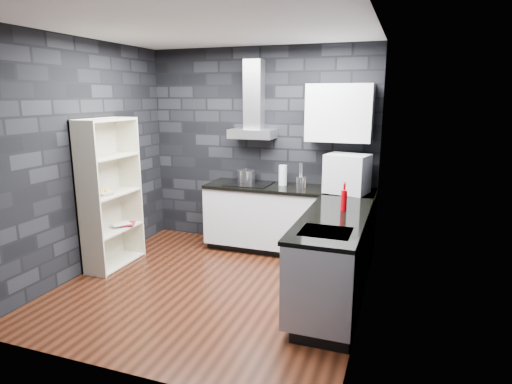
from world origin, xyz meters
The scene contains 28 objects.
ground centered at (0.00, 0.00, 0.00)m, with size 3.20×3.20×0.00m, color #3A190D.
ceiling centered at (0.00, 0.00, 2.70)m, with size 3.20×3.20×0.00m, color white.
wall_back centered at (0.00, 1.62, 1.35)m, with size 3.20×0.05×2.70m, color black.
wall_front centered at (0.00, -1.62, 1.35)m, with size 3.20×0.05×2.70m, color black.
wall_left centered at (-1.62, 0.00, 1.35)m, with size 0.05×3.20×2.70m, color black.
wall_right centered at (1.62, 0.00, 1.35)m, with size 0.05×3.20×2.70m, color black.
toekick_back centered at (0.50, 1.34, 0.05)m, with size 2.18×0.50×0.10m, color black.
toekick_right centered at (1.34, 0.10, 0.05)m, with size 0.50×1.78×0.10m, color black.
counter_back_cab centered at (0.50, 1.30, 0.48)m, with size 2.20×0.60×0.76m, color silver.
counter_right_cab centered at (1.30, 0.10, 0.48)m, with size 0.60×1.80×0.76m, color silver.
counter_back_top centered at (0.50, 1.29, 0.88)m, with size 2.20×0.62×0.04m, color black.
counter_right_top centered at (1.29, 0.10, 0.88)m, with size 0.62×1.80×0.04m, color black.
counter_corner_top centered at (1.30, 1.30, 0.88)m, with size 0.62×0.62×0.04m, color black.
hood_body centered at (-0.05, 1.43, 1.56)m, with size 0.60×0.34×0.12m, color silver.
hood_chimney centered at (-0.05, 1.50, 2.07)m, with size 0.24×0.20×0.90m, color silver.
upper_cabinet centered at (1.10, 1.43, 1.85)m, with size 0.80×0.35×0.70m, color silver.
cooktop centered at (-0.05, 1.30, 0.91)m, with size 0.58×0.50×0.01m, color black.
sink_rim centered at (1.30, -0.40, 0.89)m, with size 0.44×0.40×0.01m, color silver.
pot centered at (-0.13, 1.39, 0.98)m, with size 0.24×0.24×0.14m, color #B7B8BC.
glass_vase centered at (0.40, 1.37, 1.03)m, with size 0.11×0.11×0.27m, color silver.
storage_jar centered at (0.67, 1.33, 0.96)m, with size 0.10×0.10×0.12m, color tan.
utensil_crock centered at (0.66, 1.30, 0.97)m, with size 0.11×0.11×0.14m, color #B7B8BC.
appliance_garage centered at (1.25, 1.22, 1.12)m, with size 0.49×0.38×0.49m, color silver.
red_bottle centered at (1.34, 0.34, 1.01)m, with size 0.06×0.06×0.22m, color #AC0007.
bookshelf centered at (-1.42, 0.18, 0.90)m, with size 0.34×0.80×1.80m, color beige.
fruit_bowl centered at (-1.42, 0.09, 0.94)m, with size 0.22×0.22×0.05m, color white.
book_red centered at (-1.40, 0.33, 0.57)m, with size 0.16×0.02×0.21m, color maroon.
book_second centered at (-1.44, 0.32, 0.59)m, with size 0.16×0.02×0.22m, color #B2B2B2.
Camera 1 is at (1.92, -3.96, 2.06)m, focal length 30.00 mm.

